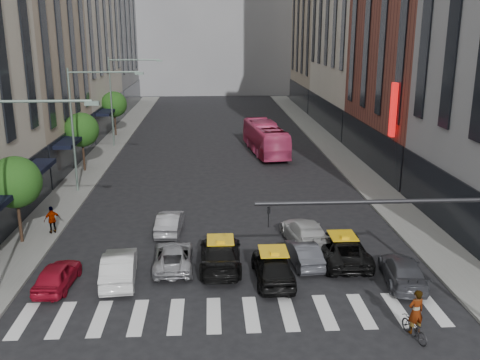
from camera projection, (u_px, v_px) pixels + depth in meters
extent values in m
plane|color=black|center=(239.00, 334.00, 21.41)|extent=(160.00, 160.00, 0.00)
cube|color=slate|center=(98.00, 160.00, 49.59)|extent=(3.00, 96.00, 0.15)
cube|color=slate|center=(342.00, 157.00, 50.84)|extent=(3.00, 96.00, 0.15)
cube|color=tan|center=(15.00, 26.00, 44.13)|extent=(8.00, 16.00, 24.00)
cube|color=gray|center=(100.00, 7.00, 78.87)|extent=(8.00, 18.00, 30.00)
cube|color=brown|center=(424.00, 14.00, 44.76)|extent=(8.00, 18.00, 26.00)
cube|color=tan|center=(327.00, 14.00, 81.00)|extent=(8.00, 18.00, 28.00)
cylinder|color=black|center=(19.00, 215.00, 29.91)|extent=(0.18, 0.18, 3.15)
sphere|color=#154614|center=(15.00, 182.00, 29.38)|extent=(2.88, 2.88, 2.88)
cylinder|color=black|center=(83.00, 152.00, 45.28)|extent=(0.18, 0.18, 3.15)
sphere|color=#154614|center=(82.00, 130.00, 44.76)|extent=(2.88, 2.88, 2.88)
cylinder|color=black|center=(115.00, 121.00, 60.66)|extent=(0.18, 0.18, 3.15)
sphere|color=#154614|center=(114.00, 104.00, 60.13)|extent=(2.88, 2.88, 2.88)
cylinder|color=gray|center=(32.00, 101.00, 22.39)|extent=(5.00, 0.12, 0.12)
cube|color=gray|center=(92.00, 103.00, 22.55)|extent=(0.60, 0.25, 0.18)
cylinder|color=gray|center=(73.00, 131.00, 38.77)|extent=(0.16, 0.16, 9.00)
cylinder|color=gray|center=(104.00, 72.00, 37.76)|extent=(5.00, 0.12, 0.12)
cube|color=gray|center=(139.00, 73.00, 37.93)|extent=(0.60, 0.25, 0.18)
cylinder|color=gray|center=(111.00, 102.00, 54.14)|extent=(0.16, 0.16, 9.00)
cylinder|color=gray|center=(134.00, 60.00, 53.14)|extent=(5.00, 0.12, 0.12)
cube|color=gray|center=(159.00, 61.00, 53.30)|extent=(0.60, 0.25, 0.18)
cylinder|color=black|center=(393.00, 201.00, 19.17)|extent=(10.00, 0.16, 0.16)
imported|color=black|center=(268.00, 217.00, 19.06)|extent=(0.13, 0.16, 0.80)
cube|color=red|center=(393.00, 110.00, 39.69)|extent=(0.30, 0.70, 4.00)
imported|color=maroon|center=(57.00, 275.00, 25.10)|extent=(1.73, 3.74, 1.24)
imported|color=silver|center=(119.00, 267.00, 25.74)|extent=(1.89, 4.50, 1.45)
imported|color=#9F9FA4|center=(173.00, 257.00, 27.22)|extent=(2.11, 4.35, 1.19)
imported|color=black|center=(221.00, 254.00, 27.20)|extent=(2.18, 5.17, 1.49)
imported|color=black|center=(273.00, 266.00, 25.73)|extent=(1.90, 4.50, 1.52)
imported|color=#3F4047|center=(303.00, 253.00, 27.60)|extent=(1.67, 3.81, 1.22)
imported|color=black|center=(342.00, 249.00, 27.93)|extent=(2.45, 5.15, 1.42)
imported|color=#42434A|center=(403.00, 271.00, 25.54)|extent=(2.35, 4.58, 1.27)
imported|color=#99989D|center=(170.00, 222.00, 31.94)|extent=(1.61, 3.98, 1.29)
imported|color=#BABABA|center=(305.00, 233.00, 30.11)|extent=(2.55, 5.17, 1.44)
imported|color=#D33E6F|center=(265.00, 138.00, 52.33)|extent=(3.72, 10.94, 2.99)
imported|color=black|center=(414.00, 328.00, 20.98)|extent=(0.96, 1.76, 0.88)
imported|color=gray|center=(417.00, 297.00, 20.61)|extent=(0.75, 0.58, 1.84)
imported|color=gray|center=(52.00, 220.00, 31.41)|extent=(1.02, 0.86, 1.64)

